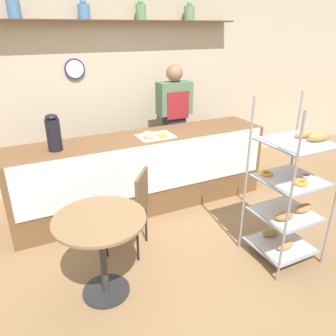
% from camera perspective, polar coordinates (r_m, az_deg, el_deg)
% --- Properties ---
extents(ground_plane, '(14.00, 14.00, 0.00)m').
position_cam_1_polar(ground_plane, '(3.47, 2.77, -14.22)').
color(ground_plane, olive).
extents(back_wall, '(10.00, 0.30, 2.70)m').
position_cam_1_polar(back_wall, '(4.74, -9.44, 13.97)').
color(back_wall, beige).
rests_on(back_wall, ground_plane).
extents(display_counter, '(3.13, 0.64, 0.92)m').
position_cam_1_polar(display_counter, '(4.06, -4.25, -0.73)').
color(display_counter, brown).
rests_on(display_counter, ground_plane).
extents(pastry_rack, '(0.59, 0.57, 1.57)m').
position_cam_1_polar(pastry_rack, '(3.25, 20.46, -4.39)').
color(pastry_rack, gray).
rests_on(pastry_rack, ground_plane).
extents(person_worker, '(0.46, 0.23, 1.67)m').
position_cam_1_polar(person_worker, '(4.59, 1.08, 8.15)').
color(person_worker, '#282833').
rests_on(person_worker, ground_plane).
extents(cafe_table, '(0.74, 0.74, 0.75)m').
position_cam_1_polar(cafe_table, '(2.74, -11.56, -11.76)').
color(cafe_table, '#262628').
rests_on(cafe_table, ground_plane).
extents(cafe_chair, '(0.53, 0.53, 0.87)m').
position_cam_1_polar(cafe_chair, '(3.22, -6.05, -6.32)').
color(cafe_chair, black).
rests_on(cafe_chair, ground_plane).
extents(coffee_carafe, '(0.15, 0.15, 0.39)m').
position_cam_1_polar(coffee_carafe, '(3.58, -19.32, 5.78)').
color(coffee_carafe, black).
rests_on(coffee_carafe, display_counter).
extents(donut_tray_counter, '(0.42, 0.30, 0.05)m').
position_cam_1_polar(donut_tray_counter, '(3.85, -2.47, 5.67)').
color(donut_tray_counter, silver).
rests_on(donut_tray_counter, display_counter).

